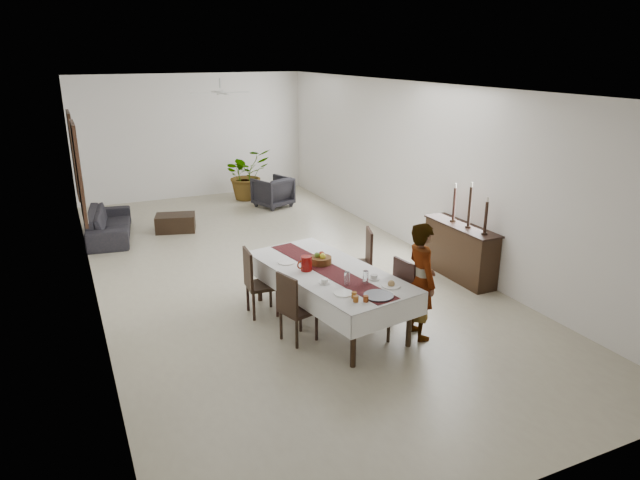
% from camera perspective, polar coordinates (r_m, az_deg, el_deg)
% --- Properties ---
extents(floor, '(6.00, 12.00, 0.00)m').
position_cam_1_polar(floor, '(10.31, -4.62, -2.93)').
color(floor, '#B8B092').
rests_on(floor, ground).
extents(ceiling, '(6.00, 12.00, 0.02)m').
position_cam_1_polar(ceiling, '(9.62, -5.12, 15.12)').
color(ceiling, silver).
rests_on(ceiling, wall_back).
extents(wall_back, '(6.00, 0.02, 3.20)m').
position_cam_1_polar(wall_back, '(15.53, -12.63, 10.06)').
color(wall_back, white).
rests_on(wall_back, floor).
extents(wall_front, '(6.00, 0.02, 3.20)m').
position_cam_1_polar(wall_front, '(4.94, 20.17, -8.51)').
color(wall_front, white).
rests_on(wall_front, floor).
extents(wall_left, '(0.02, 12.00, 3.20)m').
position_cam_1_polar(wall_left, '(9.29, -22.54, 3.66)').
color(wall_left, white).
rests_on(wall_left, floor).
extents(wall_right, '(0.02, 12.00, 3.20)m').
position_cam_1_polar(wall_right, '(11.20, 9.82, 7.12)').
color(wall_right, white).
rests_on(wall_right, floor).
extents(dining_table_top, '(1.46, 2.66, 0.05)m').
position_cam_1_polar(dining_table_top, '(8.07, 0.82, -3.26)').
color(dining_table_top, black).
rests_on(dining_table_top, table_leg_fl).
extents(table_leg_fl, '(0.08, 0.08, 0.74)m').
position_cam_1_polar(table_leg_fl, '(7.11, 3.34, -9.96)').
color(table_leg_fl, black).
rests_on(table_leg_fl, floor).
extents(table_leg_fr, '(0.08, 0.08, 0.74)m').
position_cam_1_polar(table_leg_fr, '(7.65, 8.91, -8.00)').
color(table_leg_fr, black).
rests_on(table_leg_fr, floor).
extents(table_leg_bl, '(0.08, 0.08, 0.74)m').
position_cam_1_polar(table_leg_bl, '(8.94, -6.07, -3.86)').
color(table_leg_bl, black).
rests_on(table_leg_bl, floor).
extents(table_leg_br, '(0.08, 0.08, 0.74)m').
position_cam_1_polar(table_leg_br, '(9.38, -1.09, -2.67)').
color(table_leg_br, black).
rests_on(table_leg_br, floor).
extents(tablecloth_top, '(1.67, 2.88, 0.01)m').
position_cam_1_polar(tablecloth_top, '(8.05, 0.82, -3.05)').
color(tablecloth_top, silver).
rests_on(tablecloth_top, dining_table_top).
extents(tablecloth_drape_left, '(0.46, 2.68, 0.32)m').
position_cam_1_polar(tablecloth_drape_left, '(7.80, -2.90, -5.03)').
color(tablecloth_drape_left, silver).
rests_on(tablecloth_drape_left, dining_table_top).
extents(tablecloth_drape_right, '(0.46, 2.68, 0.32)m').
position_cam_1_polar(tablecloth_drape_right, '(8.46, 4.24, -3.15)').
color(tablecloth_drape_right, white).
rests_on(tablecloth_drape_right, dining_table_top).
extents(tablecloth_drape_near, '(1.23, 0.22, 0.32)m').
position_cam_1_polar(tablecloth_drape_near, '(7.15, 7.11, -7.45)').
color(tablecloth_drape_near, white).
rests_on(tablecloth_drape_near, dining_table_top).
extents(tablecloth_drape_far, '(1.23, 0.22, 0.32)m').
position_cam_1_polar(tablecloth_drape_far, '(9.18, -4.04, -1.38)').
color(tablecloth_drape_far, white).
rests_on(tablecloth_drape_far, dining_table_top).
extents(table_runner, '(0.80, 2.66, 0.00)m').
position_cam_1_polar(table_runner, '(8.05, 0.82, -3.00)').
color(table_runner, '#54181A').
rests_on(table_runner, tablecloth_top).
extents(red_pitcher, '(0.18, 0.18, 0.21)m').
position_cam_1_polar(red_pitcher, '(8.00, -1.37, -2.36)').
color(red_pitcher, maroon).
rests_on(red_pitcher, tablecloth_top).
extents(pitcher_handle, '(0.13, 0.04, 0.13)m').
position_cam_1_polar(pitcher_handle, '(7.95, -1.91, -2.48)').
color(pitcher_handle, maroon).
rests_on(pitcher_handle, red_pitcher).
extents(wine_glass_near, '(0.07, 0.07, 0.18)m').
position_cam_1_polar(wine_glass_near, '(7.58, 4.58, -3.74)').
color(wine_glass_near, white).
rests_on(wine_glass_near, tablecloth_top).
extents(wine_glass_mid, '(0.07, 0.07, 0.18)m').
position_cam_1_polar(wine_glass_mid, '(7.53, 2.70, -3.87)').
color(wine_glass_mid, white).
rests_on(wine_glass_mid, tablecloth_top).
extents(teacup_right, '(0.09, 0.09, 0.06)m').
position_cam_1_polar(teacup_right, '(7.75, 5.42, -3.71)').
color(teacup_right, silver).
rests_on(teacup_right, saucer_right).
extents(saucer_right, '(0.16, 0.16, 0.01)m').
position_cam_1_polar(saucer_right, '(7.76, 5.42, -3.88)').
color(saucer_right, silver).
rests_on(saucer_right, tablecloth_top).
extents(teacup_left, '(0.09, 0.09, 0.06)m').
position_cam_1_polar(teacup_left, '(7.59, 0.47, -4.12)').
color(teacup_left, white).
rests_on(teacup_left, saucer_left).
extents(saucer_left, '(0.16, 0.16, 0.01)m').
position_cam_1_polar(saucer_left, '(7.60, 0.47, -4.30)').
color(saucer_left, silver).
rests_on(saucer_left, tablecloth_top).
extents(plate_near_right, '(0.25, 0.25, 0.02)m').
position_cam_1_polar(plate_near_right, '(7.56, 7.13, -4.56)').
color(plate_near_right, white).
rests_on(plate_near_right, tablecloth_top).
extents(bread_near_right, '(0.09, 0.09, 0.09)m').
position_cam_1_polar(bread_near_right, '(7.55, 7.14, -4.36)').
color(bread_near_right, tan).
rests_on(bread_near_right, plate_near_right).
extents(plate_near_left, '(0.25, 0.25, 0.02)m').
position_cam_1_polar(plate_near_left, '(7.29, 2.36, -5.34)').
color(plate_near_left, white).
rests_on(plate_near_left, tablecloth_top).
extents(plate_far_left, '(0.25, 0.25, 0.02)m').
position_cam_1_polar(plate_far_left, '(8.33, -3.37, -2.23)').
color(plate_far_left, white).
rests_on(plate_far_left, tablecloth_top).
extents(serving_tray, '(0.38, 0.38, 0.02)m').
position_cam_1_polar(serving_tray, '(7.24, 5.87, -5.56)').
color(serving_tray, '#414146').
rests_on(serving_tray, tablecloth_top).
extents(jam_jar_a, '(0.07, 0.07, 0.08)m').
position_cam_1_polar(jam_jar_a, '(7.07, 4.60, -5.87)').
color(jam_jar_a, brown).
rests_on(jam_jar_a, tablecloth_top).
extents(jam_jar_b, '(0.07, 0.07, 0.08)m').
position_cam_1_polar(jam_jar_b, '(7.06, 3.61, -5.90)').
color(jam_jar_b, brown).
rests_on(jam_jar_b, tablecloth_top).
extents(jam_jar_c, '(0.07, 0.07, 0.08)m').
position_cam_1_polar(jam_jar_c, '(7.16, 3.42, -5.52)').
color(jam_jar_c, brown).
rests_on(jam_jar_c, tablecloth_top).
extents(fruit_basket, '(0.32, 0.32, 0.11)m').
position_cam_1_polar(fruit_basket, '(8.26, 0.07, -2.05)').
color(fruit_basket, brown).
rests_on(fruit_basket, tablecloth_top).
extents(fruit_red, '(0.09, 0.09, 0.09)m').
position_cam_1_polar(fruit_red, '(8.27, 0.17, -1.45)').
color(fruit_red, maroon).
rests_on(fruit_red, fruit_basket).
extents(fruit_green, '(0.08, 0.08, 0.08)m').
position_cam_1_polar(fruit_green, '(8.24, -0.29, -1.53)').
color(fruit_green, '#567D25').
rests_on(fruit_green, fruit_basket).
extents(fruit_yellow, '(0.09, 0.09, 0.09)m').
position_cam_1_polar(fruit_yellow, '(8.19, 0.28, -1.64)').
color(fruit_yellow, yellow).
rests_on(fruit_yellow, fruit_basket).
extents(chair_right_near_seat, '(0.49, 0.49, 0.05)m').
position_cam_1_polar(chair_right_near_seat, '(7.91, 7.16, -6.28)').
color(chair_right_near_seat, black).
rests_on(chair_right_near_seat, chair_right_near_leg_fl).
extents(chair_right_near_leg_fl, '(0.05, 0.05, 0.43)m').
position_cam_1_polar(chair_right_near_leg_fl, '(7.99, 8.91, -8.01)').
color(chair_right_near_leg_fl, black).
rests_on(chair_right_near_leg_fl, floor).
extents(chair_right_near_leg_fr, '(0.05, 0.05, 0.43)m').
position_cam_1_polar(chair_right_near_leg_fr, '(8.24, 7.29, -7.09)').
color(chair_right_near_leg_fr, black).
rests_on(chair_right_near_leg_fr, floor).
extents(chair_right_near_leg_bl, '(0.05, 0.05, 0.43)m').
position_cam_1_polar(chair_right_near_leg_bl, '(7.78, 6.87, -8.66)').
color(chair_right_near_leg_bl, black).
rests_on(chair_right_near_leg_bl, floor).
extents(chair_right_near_leg_br, '(0.05, 0.05, 0.43)m').
position_cam_1_polar(chair_right_near_leg_br, '(8.04, 5.28, -7.70)').
color(chair_right_near_leg_br, black).
rests_on(chair_right_near_leg_br, floor).
extents(chair_right_near_back, '(0.09, 0.44, 0.56)m').
position_cam_1_polar(chair_right_near_back, '(7.90, 8.38, -3.97)').
color(chair_right_near_back, black).
rests_on(chair_right_near_back, chair_right_near_seat).
extents(chair_right_far_seat, '(0.57, 0.57, 0.05)m').
position_cam_1_polar(chair_right_far_seat, '(9.20, 3.65, -2.49)').
color(chair_right_far_seat, black).
rests_on(chair_right_far_seat, chair_right_far_leg_fl).
extents(chair_right_far_leg_fl, '(0.06, 0.06, 0.44)m').
position_cam_1_polar(chair_right_far_leg_fl, '(9.16, 4.92, -4.28)').
color(chair_right_far_leg_fl, black).
rests_on(chair_right_far_leg_fl, floor).
extents(chair_right_far_leg_fr, '(0.06, 0.06, 0.44)m').
position_cam_1_polar(chair_right_far_leg_fr, '(9.49, 4.54, -3.44)').
color(chair_right_far_leg_fr, black).
rests_on(chair_right_far_leg_fr, floor).
extents(chair_right_far_leg_bl, '(0.06, 0.06, 0.44)m').
position_cam_1_polar(chair_right_far_leg_bl, '(9.10, 2.66, -4.37)').
color(chair_right_far_leg_bl, black).
rests_on(chair_right_far_leg_bl, floor).
extents(chair_right_far_leg_br, '(0.06, 0.06, 0.44)m').
position_cam_1_polar(chair_right_far_leg_br, '(9.44, 2.36, -3.52)').
color(chair_right_far_leg_br, black).
rests_on(chair_right_far_leg_br, floor).
extents(chair_right_far_back, '(0.19, 0.43, 0.56)m').
position_cam_1_polar(chair_right_far_back, '(9.13, 4.94, -0.67)').
color(chair_right_far_back, black).
rests_on(chair_right_far_back, chair_right_far_seat).
extents(chair_left_near_seat, '(0.52, 0.52, 0.05)m').
position_cam_1_polar(chair_left_near_seat, '(7.70, -2.16, -7.04)').
color(chair_left_near_seat, black).
rests_on(chair_left_near_seat, chair_left_near_leg_fl).
extents(chair_left_near_leg_fl, '(0.05, 0.05, 0.41)m').
position_cam_1_polar(chair_left_near_leg_fl, '(7.82, -3.92, -8.50)').
color(chair_left_near_leg_fl, black).
rests_on(chair_left_near_leg_fl, floor).
extents(chair_left_near_leg_fr, '(0.05, 0.05, 0.41)m').
position_cam_1_polar(chair_left_near_leg_fr, '(7.58, -2.33, -9.39)').
color(chair_left_near_leg_fr, black).
rests_on(chair_left_near_leg_fr, floor).
extents(chair_left_near_leg_bl, '(0.05, 0.05, 0.41)m').
position_cam_1_polar(chair_left_near_leg_bl, '(8.01, -1.96, -7.79)').
color(chair_left_near_leg_bl, black).
rests_on(chair_left_near_leg_bl, floor).
extents(chair_left_near_leg_br, '(0.05, 0.05, 0.41)m').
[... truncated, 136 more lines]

